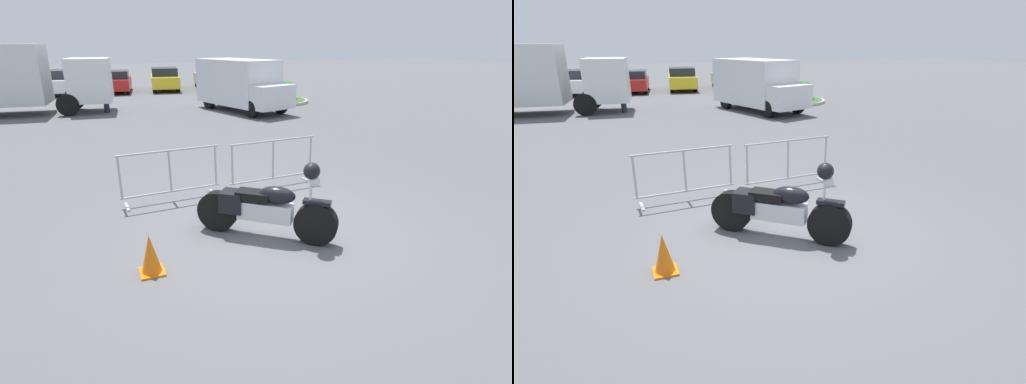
# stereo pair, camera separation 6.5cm
# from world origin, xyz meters

# --- Properties ---
(ground_plane) EXTENTS (120.00, 120.00, 0.00)m
(ground_plane) POSITION_xyz_m (0.00, 0.00, 0.00)
(ground_plane) COLOR #5B5B5E
(motorcycle) EXTENTS (1.95, 1.67, 1.34)m
(motorcycle) POSITION_xyz_m (-0.23, -0.14, 0.51)
(motorcycle) COLOR black
(motorcycle) RESTS_ON ground
(crowd_barrier_near) EXTENTS (2.03, 0.55, 1.07)m
(crowd_barrier_near) POSITION_xyz_m (-1.36, 2.05, 0.55)
(crowd_barrier_near) COLOR #9EA0A5
(crowd_barrier_near) RESTS_ON ground
(crowd_barrier_far) EXTENTS (2.03, 0.55, 1.07)m
(crowd_barrier_far) POSITION_xyz_m (0.90, 2.05, 0.55)
(crowd_barrier_far) COLOR #9EA0A5
(crowd_barrier_far) RESTS_ON ground
(box_truck) EXTENTS (7.90, 3.08, 2.98)m
(box_truck) POSITION_xyz_m (-5.96, 15.00, 1.64)
(box_truck) COLOR silver
(box_truck) RESTS_ON ground
(delivery_van) EXTENTS (3.37, 5.36, 2.31)m
(delivery_van) POSITION_xyz_m (3.90, 12.36, 1.24)
(delivery_van) COLOR silver
(delivery_van) RESTS_ON ground
(parked_car_green) EXTENTS (2.27, 4.42, 1.44)m
(parked_car_green) POSITION_xyz_m (-7.11, 22.82, 0.73)
(parked_car_green) COLOR #236B38
(parked_car_green) RESTS_ON ground
(parked_car_white) EXTENTS (2.32, 4.52, 1.47)m
(parked_car_white) POSITION_xyz_m (-4.04, 22.49, 0.74)
(parked_car_white) COLOR white
(parked_car_white) RESTS_ON ground
(parked_car_red) EXTENTS (2.14, 4.18, 1.36)m
(parked_car_red) POSITION_xyz_m (-0.97, 22.30, 0.69)
(parked_car_red) COLOR #B21E19
(parked_car_red) RESTS_ON ground
(parked_car_yellow) EXTENTS (2.32, 4.53, 1.47)m
(parked_car_yellow) POSITION_xyz_m (2.11, 22.36, 0.74)
(parked_car_yellow) COLOR yellow
(parked_car_yellow) RESTS_ON ground
(parked_car_tan) EXTENTS (2.35, 4.58, 1.49)m
(parked_car_tan) POSITION_xyz_m (5.18, 22.26, 0.75)
(parked_car_tan) COLOR tan
(parked_car_tan) RESTS_ON ground
(pedestrian) EXTENTS (0.44, 0.44, 1.69)m
(pedestrian) POSITION_xyz_m (-2.03, 14.09, 0.92)
(pedestrian) COLOR #262838
(pedestrian) RESTS_ON ground
(planter_island) EXTENTS (3.49, 3.49, 1.16)m
(planter_island) POSITION_xyz_m (6.89, 14.19, 0.42)
(planter_island) COLOR #ADA89E
(planter_island) RESTS_ON ground
(traffic_cone) EXTENTS (0.34, 0.34, 0.59)m
(traffic_cone) POSITION_xyz_m (-2.15, -0.59, 0.29)
(traffic_cone) COLOR orange
(traffic_cone) RESTS_ON ground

